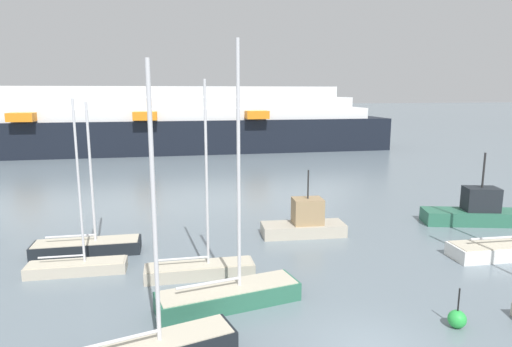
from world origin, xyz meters
TOP-DOWN VIEW (x-y plane):
  - sailboat_1 at (-4.88, 7.49)m, footprint 5.18×1.57m
  - sailboat_2 at (11.51, 5.99)m, footprint 6.84×2.33m
  - sailboat_4 at (-10.57, 9.34)m, footprint 4.69×1.51m
  - sailboat_5 at (-4.09, 4.35)m, footprint 6.04×2.50m
  - sailboat_7 at (-10.40, 11.97)m, footprint 5.66×1.87m
  - fishing_boat_0 at (13.88, 11.45)m, footprint 6.82×3.76m
  - fishing_boat_1 at (2.06, 12.02)m, footprint 5.19×2.36m
  - channel_buoy_0 at (3.77, 0.56)m, footprint 0.67×0.67m
  - cruise_ship at (-14.29, 54.49)m, footprint 86.43×16.99m

SIDE VIEW (x-z plane):
  - channel_buoy_0 at x=3.77m, z-range -0.43..1.11m
  - sailboat_4 at x=-10.57m, z-range -3.75..4.57m
  - sailboat_7 at x=-10.40m, z-range -3.60..4.50m
  - sailboat_1 at x=-4.88m, z-range -4.13..5.04m
  - sailboat_2 at x=11.51m, z-range -4.32..5.33m
  - sailboat_5 at x=-4.09m, z-range -4.76..5.82m
  - fishing_boat_1 at x=2.06m, z-range -1.24..2.80m
  - fishing_boat_0 at x=13.88m, z-range -1.56..3.20m
  - cruise_ship at x=-14.29m, z-range -2.51..11.15m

